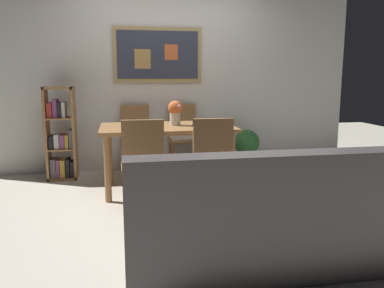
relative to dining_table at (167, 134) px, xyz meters
name	(u,v)px	position (x,y,z in m)	size (l,w,h in m)	color
ground_plane	(187,202)	(0.14, -0.53, -0.64)	(12.00, 12.00, 0.00)	beige
wall_back_with_painting	(167,75)	(0.14, 1.05, 0.66)	(5.20, 0.14, 2.60)	silver
dining_table	(167,134)	(0.00, 0.00, 0.00)	(1.49, 0.91, 0.74)	#9E7042
dining_chair_near_right	(211,156)	(0.33, -0.79, -0.11)	(0.40, 0.41, 0.91)	#9E7042
dining_chair_far_right	(183,132)	(0.32, 0.83, -0.11)	(0.40, 0.41, 0.91)	#9E7042
dining_chair_far_left	(135,133)	(-0.33, 0.83, -0.11)	(0.40, 0.41, 0.91)	#9E7042
dining_chair_near_left	(143,158)	(-0.32, -0.78, -0.11)	(0.40, 0.41, 0.91)	#9E7042
leather_couch	(256,222)	(0.38, -1.94, -0.33)	(1.80, 0.84, 0.84)	#514C4C
bookshelf	(61,139)	(-1.26, 0.68, -0.13)	(0.36, 0.28, 1.16)	#9E7042
potted_ivy	(247,148)	(1.19, 0.69, -0.33)	(0.35, 0.35, 0.57)	#4C4742
flower_vase	(175,111)	(0.10, 0.02, 0.26)	(0.18, 0.17, 0.28)	beige
tv_remote	(196,125)	(0.32, -0.09, 0.11)	(0.13, 0.15, 0.02)	black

